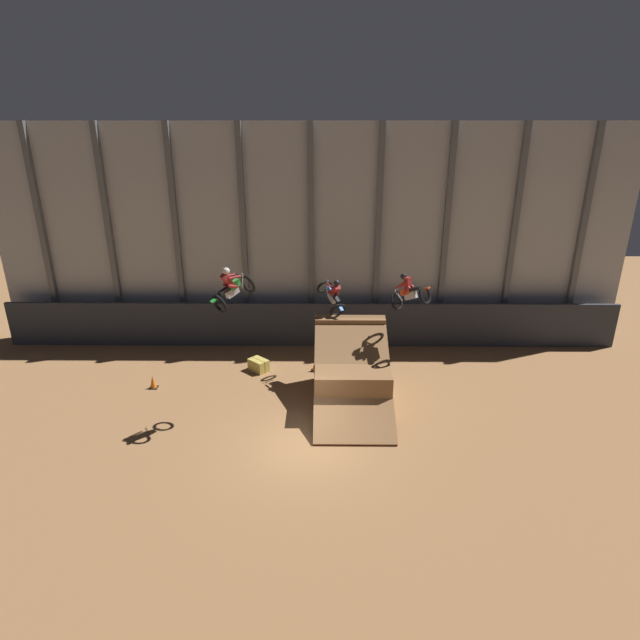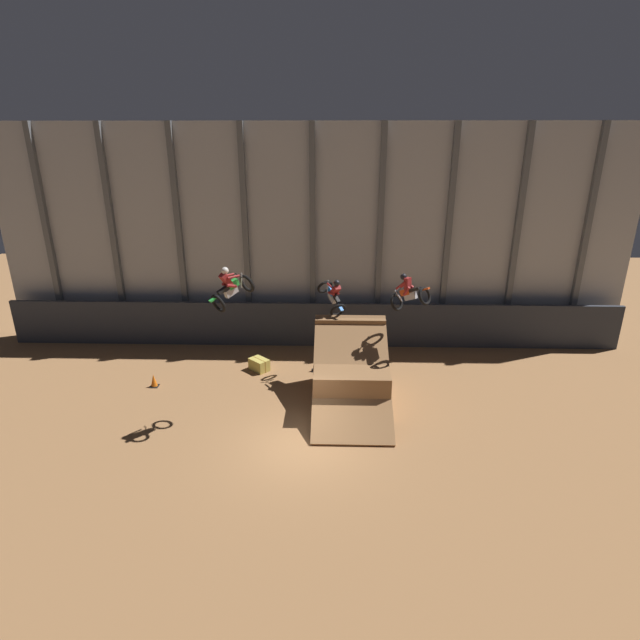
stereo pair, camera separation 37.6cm
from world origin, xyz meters
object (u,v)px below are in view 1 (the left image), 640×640
object	(u,v)px
rider_bike_right_air	(409,293)
hay_bale_trackside	(259,365)
rider_bike_left_air	(232,289)
rider_bike_center_air	(332,295)
traffic_cone_arena_edge	(153,382)
traffic_cone_near_ramp	(315,365)
dirt_ramp	(351,374)

from	to	relation	value
rider_bike_right_air	hay_bale_trackside	bearing A→B (deg)	114.68
rider_bike_left_air	rider_bike_right_air	size ratio (longest dim) A/B	1.00
rider_bike_center_air	hay_bale_trackside	bearing A→B (deg)	144.82
rider_bike_center_air	traffic_cone_arena_edge	size ratio (longest dim) A/B	3.13
rider_bike_left_air	rider_bike_right_air	xyz separation A→B (m)	(6.70, 2.00, -0.77)
traffic_cone_near_ramp	traffic_cone_arena_edge	bearing A→B (deg)	-165.97
rider_bike_center_air	traffic_cone_near_ramp	bearing A→B (deg)	126.62
dirt_ramp	rider_bike_left_air	size ratio (longest dim) A/B	3.08
traffic_cone_near_ramp	traffic_cone_arena_edge	distance (m)	7.23
dirt_ramp	rider_bike_right_air	size ratio (longest dim) A/B	3.07
dirt_ramp	traffic_cone_arena_edge	distance (m)	8.61
dirt_ramp	rider_bike_right_air	distance (m)	4.07
traffic_cone_arena_edge	dirt_ramp	bearing A→B (deg)	-4.59
rider_bike_left_air	traffic_cone_arena_edge	bearing A→B (deg)	-166.77
dirt_ramp	rider_bike_center_air	xyz separation A→B (m)	(-0.77, 2.09, 2.75)
traffic_cone_arena_edge	hay_bale_trackside	world-z (taller)	traffic_cone_arena_edge
rider_bike_left_air	dirt_ramp	bearing A→B (deg)	60.57
traffic_cone_near_ramp	hay_bale_trackside	xyz separation A→B (m)	(-2.64, 0.01, -0.00)
hay_bale_trackside	rider_bike_left_air	bearing A→B (deg)	-93.60
rider_bike_left_air	hay_bale_trackside	world-z (taller)	rider_bike_left_air
traffic_cone_arena_edge	hay_bale_trackside	xyz separation A→B (m)	(4.37, 1.76, -0.00)
dirt_ramp	traffic_cone_arena_edge	world-z (taller)	dirt_ramp
rider_bike_left_air	traffic_cone_arena_edge	xyz separation A→B (m)	(-4.12, 2.22, -4.90)
rider_bike_right_air	traffic_cone_arena_edge	size ratio (longest dim) A/B	2.99
dirt_ramp	traffic_cone_arena_edge	bearing A→B (deg)	175.41
dirt_ramp	rider_bike_right_air	bearing A→B (deg)	11.77
rider_bike_right_air	traffic_cone_near_ramp	xyz separation A→B (m)	(-3.81, 1.97, -4.13)
rider_bike_right_air	traffic_cone_near_ramp	bearing A→B (deg)	104.42
rider_bike_left_air	rider_bike_right_air	distance (m)	7.04
rider_bike_right_air	traffic_cone_near_ramp	world-z (taller)	rider_bike_right_air
traffic_cone_near_ramp	hay_bale_trackside	distance (m)	2.64
traffic_cone_arena_edge	rider_bike_right_air	bearing A→B (deg)	-1.13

